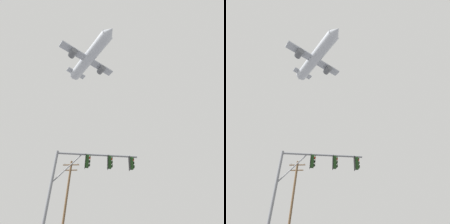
{
  "view_description": "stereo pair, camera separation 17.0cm",
  "coord_description": "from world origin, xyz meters",
  "views": [
    {
      "loc": [
        -0.5,
        -3.03,
        1.78
      ],
      "look_at": [
        -1.58,
        17.29,
        15.85
      ],
      "focal_mm": 26.46,
      "sensor_mm": 36.0,
      "label": 1
    },
    {
      "loc": [
        -0.33,
        -3.02,
        1.78
      ],
      "look_at": [
        -1.58,
        17.29,
        15.85
      ],
      "focal_mm": 26.46,
      "sensor_mm": 36.0,
      "label": 2
    }
  ],
  "objects": [
    {
      "name": "signal_pole_near",
      "position": [
        -2.87,
        9.05,
        4.96
      ],
      "size": [
        6.11,
        1.41,
        6.41
      ],
      "color": "slate",
      "rests_on": "ground"
    },
    {
      "name": "utility_pole",
      "position": [
        -7.22,
        19.06,
        4.83
      ],
      "size": [
        2.2,
        0.28,
        9.07
      ],
      "color": "brown",
      "rests_on": "ground"
    },
    {
      "name": "airplane",
      "position": [
        -9.72,
        30.35,
        46.47
      ],
      "size": [
        18.5,
        20.39,
        6.69
      ],
      "color": "#B7BCC6"
    }
  ]
}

